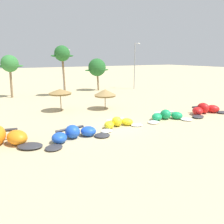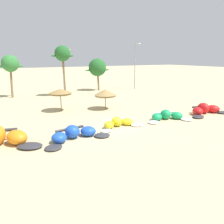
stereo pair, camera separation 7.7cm
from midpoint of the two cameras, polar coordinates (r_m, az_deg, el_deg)
ground_plane at (r=21.93m, az=1.66°, el=-3.79°), size 260.00×260.00×0.00m
kite_left at (r=18.81m, az=-9.72°, el=-5.69°), size 6.11×3.15×1.14m
kite_left_of_center at (r=21.75m, az=1.74°, el=-2.93°), size 4.92×2.29×0.96m
kite_center at (r=24.93m, az=14.23°, el=-1.03°), size 5.44×3.23×1.07m
kite_right_of_center at (r=28.98m, az=23.25°, el=0.52°), size 6.18×2.93×1.29m
beach_umbrella_near_van at (r=28.38m, az=-13.25°, el=5.19°), size 2.88×2.88×2.87m
beach_umbrella_middle at (r=28.75m, az=-1.70°, el=5.04°), size 2.88×2.88×2.67m
palm_left at (r=40.76m, az=-24.97°, el=11.25°), size 4.19×2.80×7.10m
palm_left_of_gap at (r=39.10m, az=-12.72°, el=14.41°), size 3.95×2.64×8.65m
palm_center_left at (r=45.19m, az=-3.78°, el=11.49°), size 5.32×3.55×6.47m
lamppost_west_center at (r=39.14m, az=-12.37°, el=10.58°), size 1.55×0.24×8.03m
lamppost_east_center at (r=47.64m, az=6.18°, el=12.37°), size 1.41×0.24×9.63m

